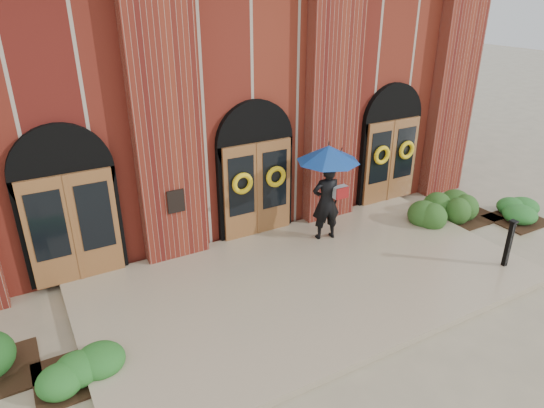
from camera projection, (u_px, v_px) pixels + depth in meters
ground at (314, 287)px, 10.89m from camera, size 90.00×90.00×0.00m
landing at (311, 281)px, 10.98m from camera, size 10.00×5.30×0.15m
church_building at (174, 72)px, 16.43m from camera, size 16.20×12.53×7.00m
man_with_umbrella at (328, 175)px, 12.02m from camera, size 1.87×1.87×2.51m
metal_post at (509, 242)px, 11.21m from camera, size 0.16×0.16×1.18m
hedge_wall_right at (451, 211)px, 13.71m from camera, size 2.81×1.13×0.72m
hedge_front_left at (76, 365)px, 8.34m from camera, size 1.30×1.11×0.46m
hedge_front_right at (518, 213)px, 13.89m from camera, size 1.34×1.15×0.47m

